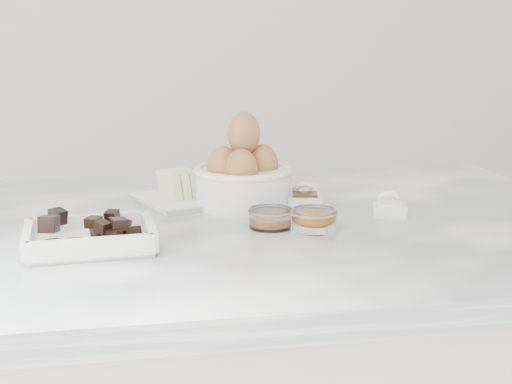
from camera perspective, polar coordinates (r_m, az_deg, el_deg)
The scene contains 9 objects.
marble_slab at distance 1.19m, azimuth -0.69°, elevation -3.18°, with size 1.20×0.80×0.04m, color silver.
chocolate_dish at distance 1.06m, azimuth -13.16°, elevation -3.29°, with size 0.19×0.15×0.05m.
butter_plate at distance 1.30m, azimuth -5.77°, elevation -0.05°, with size 0.20×0.20×0.06m.
sugar_ramekin at distance 1.34m, azimuth -4.41°, elevation 0.63°, with size 0.08×0.08×0.05m.
egg_bowl at distance 1.27m, azimuth -1.05°, elevation 1.31°, with size 0.18×0.18×0.17m.
honey_bowl at distance 1.14m, azimuth 1.17°, elevation -2.05°, with size 0.07×0.07×0.03m.
zest_bowl at distance 1.13m, azimuth 4.65°, elevation -2.13°, with size 0.08×0.08×0.03m.
vanilla_spoon at distance 1.27m, azimuth 3.91°, elevation -0.49°, with size 0.07×0.08×0.05m.
salt_spoon at distance 1.23m, azimuth 10.63°, elevation -1.18°, with size 0.07×0.08×0.04m.
Camera 1 is at (-0.19, -1.13, 1.25)m, focal length 50.00 mm.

